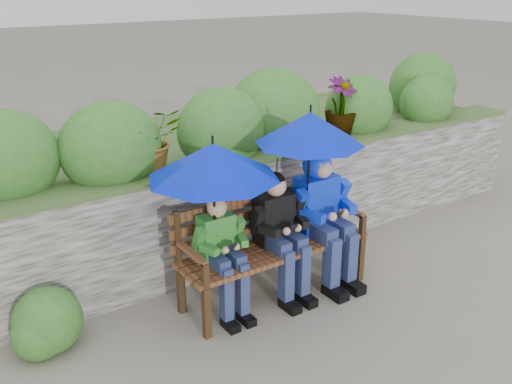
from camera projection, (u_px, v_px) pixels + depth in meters
ground at (263, 300)px, 4.85m from camera, size 60.00×60.00×0.00m
garden_backdrop at (170, 178)px, 5.83m from camera, size 8.07×2.85×1.86m
park_bench at (270, 239)px, 4.80m from camera, size 1.68×0.49×0.89m
boy_left at (222, 249)px, 4.46m from camera, size 0.42×0.48×1.01m
boy_middle at (281, 229)px, 4.73m from camera, size 0.48×0.55×1.09m
boy_right at (323, 207)px, 4.94m from camera, size 0.55×0.67×1.19m
umbrella_left at (213, 161)px, 4.20m from camera, size 1.02×1.02×0.82m
umbrella_right at (310, 128)px, 4.59m from camera, size 0.90×0.90×0.93m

